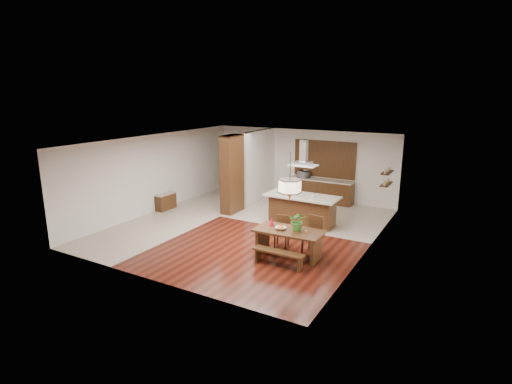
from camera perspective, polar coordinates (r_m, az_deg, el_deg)
The scene contains 25 objects.
room_shell at distance 12.95m, azimuth -1.16°, elevation 3.65°, with size 9.00×9.04×2.92m.
tile_hallway at distance 14.99m, azimuth -10.21°, elevation -3.21°, with size 2.50×9.00×0.01m, color #BEB19E.
tile_kitchen at distance 15.09m, azimuth 7.85°, elevation -3.00°, with size 5.50×4.00×0.01m, color #BEB19E.
soffit_band at distance 12.82m, azimuth -1.18°, elevation 7.27°, with size 8.00×9.00×0.02m, color #391E0E.
partition_pier at distance 14.79m, azimuth -3.44°, elevation 2.53°, with size 0.45×1.00×2.90m, color black.
partition_stub at distance 16.56m, azimuth 0.52°, elevation 3.81°, with size 0.18×2.40×2.90m, color silver.
hallway_console at distance 15.73m, azimuth -12.77°, elevation -1.35°, with size 0.37×0.88×0.63m, color black.
hallway_doorway at distance 18.21m, azimuth -1.38°, elevation 3.47°, with size 1.10×0.20×2.10m, color black.
rear_counter at distance 16.59m, azimuth 9.30°, elevation 0.20°, with size 2.60×0.62×0.95m.
kitchen_window at distance 16.57m, azimuth 9.79°, elevation 4.66°, with size 2.60×0.08×1.50m, color #A76D32.
shelf_lower at distance 14.12m, azimuth 18.11°, elevation 1.09°, with size 0.26×0.90×0.04m, color black.
shelf_upper at distance 14.04m, azimuth 18.23°, elevation 2.68°, with size 0.26×0.90×0.04m, color black.
dining_table at distance 10.99m, azimuth 4.71°, elevation -6.43°, with size 1.87×0.98×0.77m.
dining_bench at distance 10.56m, azimuth 3.22°, elevation -9.43°, with size 1.41×0.31×0.40m, color black, non-canonical shape.
dining_chair_left at distance 11.68m, azimuth 3.70°, elevation -5.70°, with size 0.41×0.41×0.92m, color black, non-canonical shape.
dining_chair_right at distance 11.34m, azimuth 7.99°, elevation -6.10°, with size 0.46×0.46×1.04m, color black, non-canonical shape.
pendant_lantern at distance 10.52m, azimuth 4.89°, elevation 2.16°, with size 0.64×0.64×1.31m, color beige, non-canonical shape.
foliage_plant at distance 10.83m, azimuth 6.01°, elevation -4.14°, with size 0.48×0.42×0.53m, color #377527.
fruit_bowl at distance 10.93m, azimuth 3.55°, elevation -5.19°, with size 0.29×0.29×0.07m, color #B9ACA1.
napkin_cone at distance 11.20m, azimuth 2.24°, elevation -4.26°, with size 0.15×0.15×0.23m, color #B30C1D.
gold_ornament at distance 10.64m, azimuth 7.17°, elevation -5.75°, with size 0.07×0.07×0.10m, color gold.
kitchen_island at distance 13.69m, azimuth 6.59°, elevation -2.47°, with size 2.49×1.10×1.03m.
range_hood at distance 13.27m, azimuth 6.83°, elevation 5.58°, with size 0.90×0.55×0.87m, color silver, non-canonical shape.
island_cup at distance 13.28m, azimuth 8.12°, elevation -0.60°, with size 0.11×0.11×0.09m, color silver.
microwave at distance 16.70m, azimuth 6.83°, elevation 2.53°, with size 0.50×0.34×0.28m, color #ADB0B4.
Camera 1 is at (6.51, -10.94, 4.42)m, focal length 28.00 mm.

